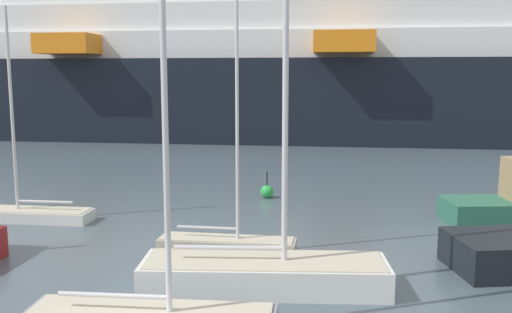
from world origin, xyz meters
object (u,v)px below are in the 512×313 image
sailboat_3 (27,211)px  sailboat_4 (227,241)px  cruise_ship (465,57)px  sailboat_1 (265,270)px  channel_buoy_1 (267,191)px

sailboat_3 → sailboat_4: (8.63, -2.74, 0.01)m
sailboat_4 → cruise_ship: size_ratio=0.06×
sailboat_1 → sailboat_4: size_ratio=1.28×
channel_buoy_1 → cruise_ship: 32.52m
sailboat_4 → cruise_ship: bearing=68.3°
sailboat_1 → cruise_ship: 42.16m
channel_buoy_1 → cruise_ship: size_ratio=0.01×
sailboat_1 → sailboat_3: size_ratio=1.28×
sailboat_3 → sailboat_4: size_ratio=1.00×
sailboat_3 → sailboat_4: sailboat_3 is taller
sailboat_3 → cruise_ship: size_ratio=0.06×
cruise_ship → sailboat_4: bearing=-112.3°
sailboat_1 → sailboat_4: (-1.64, 2.82, -0.13)m
sailboat_3 → channel_buoy_1: bearing=-149.5°
sailboat_1 → channel_buoy_1: (-1.54, 11.20, -0.23)m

